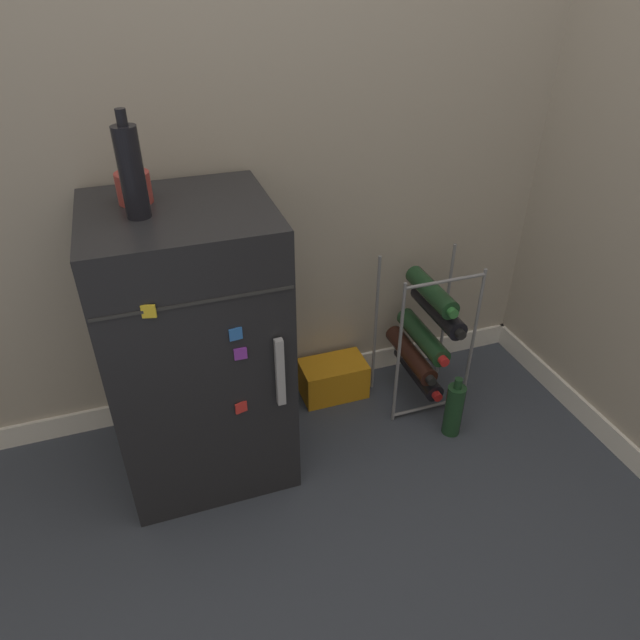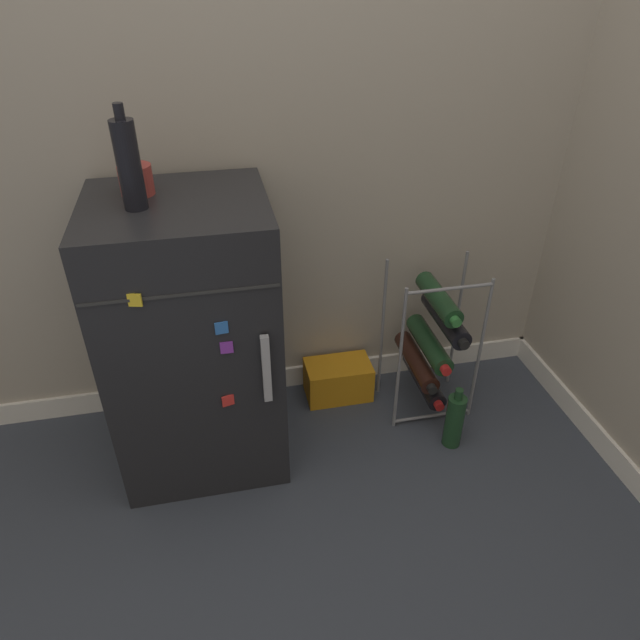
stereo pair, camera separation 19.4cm
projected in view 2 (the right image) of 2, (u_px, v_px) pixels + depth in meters
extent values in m
plane|color=#333842|center=(363.00, 476.00, 1.97)|extent=(14.00, 14.00, 0.00)
cube|color=#9E9384|center=(330.00, 57.00, 1.76)|extent=(6.75, 0.06, 2.50)
cube|color=silver|center=(329.00, 371.00, 2.39)|extent=(6.75, 0.01, 0.09)
cube|color=black|center=(194.00, 339.00, 1.84)|extent=(0.53, 0.49, 0.94)
cube|color=#2D2D2D|center=(181.00, 295.00, 1.47)|extent=(0.52, 0.00, 0.01)
cube|color=#9E9EA3|center=(266.00, 369.00, 1.64)|extent=(0.02, 0.02, 0.23)
cube|color=red|center=(228.00, 401.00, 1.69)|extent=(0.04, 0.01, 0.04)
cube|color=purple|center=(227.00, 348.00, 1.59)|extent=(0.04, 0.01, 0.04)
cube|color=blue|center=(221.00, 328.00, 1.55)|extent=(0.04, 0.01, 0.04)
cube|color=yellow|center=(135.00, 300.00, 1.45)|extent=(0.04, 0.01, 0.04)
cylinder|color=slate|center=(400.00, 362.00, 2.01)|extent=(0.01, 0.01, 0.61)
cylinder|color=slate|center=(480.00, 352.00, 2.07)|extent=(0.01, 0.01, 0.61)
cylinder|color=slate|center=(382.00, 330.00, 2.18)|extent=(0.01, 0.01, 0.61)
cylinder|color=slate|center=(457.00, 321.00, 2.24)|extent=(0.01, 0.01, 0.61)
cylinder|color=slate|center=(432.00, 416.00, 2.20)|extent=(0.31, 0.01, 0.01)
cylinder|color=slate|center=(450.00, 289.00, 1.89)|extent=(0.31, 0.01, 0.01)
cylinder|color=black|center=(424.00, 379.00, 2.23)|extent=(0.07, 0.29, 0.07)
cylinder|color=red|center=(439.00, 406.00, 2.09)|extent=(0.03, 0.02, 0.03)
cylinder|color=black|center=(416.00, 361.00, 2.17)|extent=(0.07, 0.31, 0.07)
cylinder|color=black|center=(432.00, 389.00, 2.03)|extent=(0.03, 0.02, 0.03)
cylinder|color=#19381E|center=(429.00, 344.00, 2.13)|extent=(0.07, 0.30, 0.07)
cylinder|color=red|center=(446.00, 370.00, 2.00)|extent=(0.04, 0.02, 0.04)
cylinder|color=black|center=(445.00, 318.00, 2.08)|extent=(0.07, 0.31, 0.07)
cylinder|color=black|center=(464.00, 344.00, 1.95)|extent=(0.04, 0.02, 0.04)
cylinder|color=#19381E|center=(439.00, 299.00, 2.03)|extent=(0.07, 0.28, 0.07)
cylinder|color=#2D7033|center=(456.00, 322.00, 1.90)|extent=(0.03, 0.02, 0.03)
cube|color=orange|center=(338.00, 380.00, 2.29)|extent=(0.26, 0.16, 0.15)
cylinder|color=maroon|center=(136.00, 180.00, 1.61)|extent=(0.09, 0.09, 0.08)
cylinder|color=black|center=(129.00, 166.00, 1.48)|extent=(0.06, 0.06, 0.23)
cylinder|color=black|center=(119.00, 111.00, 1.41)|extent=(0.03, 0.03, 0.04)
cylinder|color=#19381E|center=(454.00, 421.00, 2.05)|extent=(0.07, 0.07, 0.21)
cylinder|color=#19381E|center=(459.00, 394.00, 1.98)|extent=(0.03, 0.03, 0.04)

